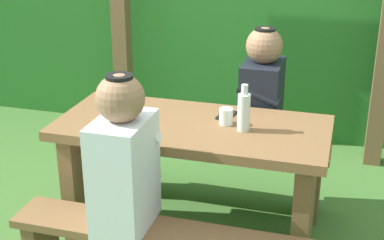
% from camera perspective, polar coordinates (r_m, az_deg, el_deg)
% --- Properties ---
extents(pergola_post_left, '(0.12, 0.12, 1.94)m').
position_cam_1_polar(pergola_post_left, '(4.39, -7.33, 10.36)').
color(pergola_post_left, brown).
rests_on(pergola_post_left, ground_plane).
extents(picnic_table, '(1.40, 0.64, 0.76)m').
position_cam_1_polar(picnic_table, '(2.95, 0.00, -4.72)').
color(picnic_table, brown).
rests_on(picnic_table, ground_plane).
extents(bench_far, '(1.40, 0.24, 0.44)m').
position_cam_1_polar(bench_far, '(3.49, 2.40, -3.89)').
color(bench_far, brown).
rests_on(bench_far, ground_plane).
extents(person_white_shirt, '(0.25, 0.35, 0.72)m').
position_cam_1_polar(person_white_shirt, '(2.44, -7.04, -4.01)').
color(person_white_shirt, silver).
rests_on(person_white_shirt, bench_near).
extents(person_black_coat, '(0.25, 0.35, 0.72)m').
position_cam_1_polar(person_black_coat, '(3.27, 7.19, 2.76)').
color(person_black_coat, black).
rests_on(person_black_coat, bench_far).
extents(drinking_glass, '(0.07, 0.07, 0.09)m').
position_cam_1_polar(drinking_glass, '(2.83, 3.53, 0.37)').
color(drinking_glass, silver).
rests_on(drinking_glass, picnic_table).
extents(bottle_left, '(0.06, 0.06, 0.24)m').
position_cam_1_polar(bottle_left, '(2.74, 5.35, 0.92)').
color(bottle_left, silver).
rests_on(bottle_left, picnic_table).
extents(cell_phone, '(0.09, 0.15, 0.01)m').
position_cam_1_polar(cell_phone, '(2.95, 3.57, 0.50)').
color(cell_phone, black).
rests_on(cell_phone, picnic_table).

